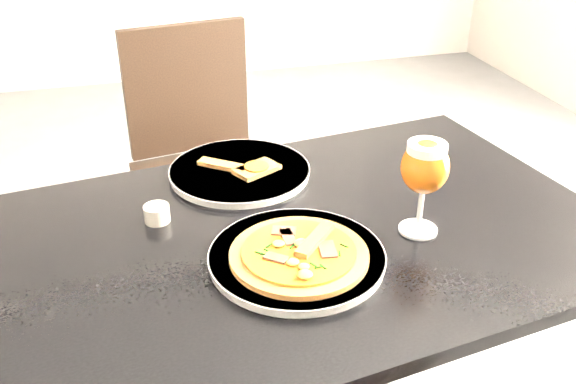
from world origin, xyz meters
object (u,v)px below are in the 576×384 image
object	(u,v)px
chair_far	(203,160)
pizza	(299,253)
dining_table	(313,264)
beer_glass	(425,168)

from	to	relation	value
chair_far	pizza	world-z (taller)	chair_far
dining_table	chair_far	world-z (taller)	chair_far
pizza	dining_table	bearing A→B (deg)	60.82
pizza	chair_far	bearing A→B (deg)	92.66
chair_far	pizza	bearing A→B (deg)	-96.49
chair_far	beer_glass	distance (m)	1.04
pizza	beer_glass	xyz separation A→B (m)	(0.26, 0.05, 0.12)
dining_table	chair_far	distance (m)	0.87
dining_table	beer_glass	size ratio (longest dim) A/B	6.58
dining_table	chair_far	xyz separation A→B (m)	(-0.11, 0.85, -0.15)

